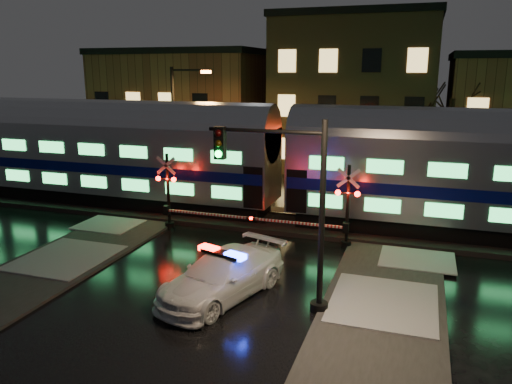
% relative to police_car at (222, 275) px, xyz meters
% --- Properties ---
extents(ground, '(120.00, 120.00, 0.00)m').
position_rel_police_car_xyz_m(ground, '(-1.04, 4.05, -0.80)').
color(ground, black).
rests_on(ground, ground).
extents(ballast, '(90.00, 4.20, 0.24)m').
position_rel_police_car_xyz_m(ballast, '(-1.04, 9.05, -0.68)').
color(ballast, black).
rests_on(ballast, ground).
extents(sidewalk_left, '(4.00, 20.00, 0.12)m').
position_rel_police_car_xyz_m(sidewalk_left, '(-7.54, -1.95, -0.74)').
color(sidewalk_left, '#2D2D2D').
rests_on(sidewalk_left, ground).
extents(sidewalk_right, '(4.00, 20.00, 0.12)m').
position_rel_police_car_xyz_m(sidewalk_right, '(5.46, -1.95, -0.74)').
color(sidewalk_right, '#2D2D2D').
rests_on(sidewalk_right, ground).
extents(building_left, '(14.00, 10.00, 9.00)m').
position_rel_police_car_xyz_m(building_left, '(-14.04, 26.05, 3.70)').
color(building_left, brown).
rests_on(building_left, ground).
extents(building_mid, '(12.00, 11.00, 11.50)m').
position_rel_police_car_xyz_m(building_mid, '(0.96, 26.55, 4.95)').
color(building_mid, brown).
rests_on(building_mid, ground).
extents(train, '(51.00, 3.12, 5.92)m').
position_rel_police_car_xyz_m(train, '(-0.35, 9.05, 2.59)').
color(train, black).
rests_on(train, ballast).
extents(police_car, '(3.76, 5.85, 1.75)m').
position_rel_police_car_xyz_m(police_car, '(0.00, 0.00, 0.00)').
color(police_car, white).
rests_on(police_car, ground).
extents(crossing_signal_right, '(5.33, 0.64, 3.77)m').
position_rel_police_car_xyz_m(crossing_signal_right, '(3.00, 6.35, 0.76)').
color(crossing_signal_right, black).
rests_on(crossing_signal_right, ground).
extents(crossing_signal_left, '(5.36, 0.64, 3.79)m').
position_rel_police_car_xyz_m(crossing_signal_left, '(-5.18, 6.35, 0.77)').
color(crossing_signal_left, black).
rests_on(crossing_signal_left, ground).
extents(traffic_light, '(4.10, 0.72, 6.34)m').
position_rel_police_car_xyz_m(traffic_light, '(2.46, -0.06, 2.57)').
color(traffic_light, black).
rests_on(traffic_light, ground).
extents(streetlight, '(2.66, 0.28, 7.96)m').
position_rel_police_car_xyz_m(streetlight, '(-8.31, 13.05, 3.79)').
color(streetlight, black).
rests_on(streetlight, ground).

